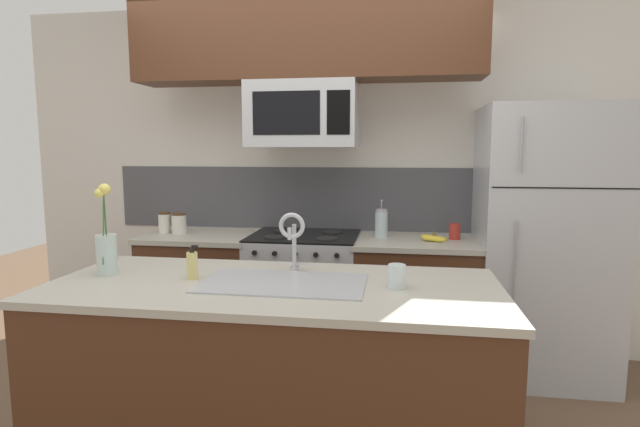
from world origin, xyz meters
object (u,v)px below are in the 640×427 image
drinking_glass (397,276)px  refrigerator (543,243)px  storage_jar_tall (164,223)px  dish_soap_bottle (192,265)px  flower_vase (107,248)px  microwave (303,115)px  banana_bunch (434,238)px  sink_faucet (293,234)px  coffee_tin (455,231)px  stove_range (304,297)px  french_press (381,223)px  storage_jar_medium (179,223)px

drinking_glass → refrigerator: bearing=52.6°
refrigerator → drinking_glass: refrigerator is taller
storage_jar_tall → dish_soap_bottle: size_ratio=0.94×
drinking_glass → flower_vase: flower_vase is taller
microwave → banana_bunch: (0.90, -0.04, -0.83)m
sink_faucet → flower_vase: size_ratio=0.67×
sink_faucet → dish_soap_bottle: (-0.45, -0.20, -0.13)m
coffee_tin → flower_vase: bearing=-145.0°
stove_range → sink_faucet: (0.14, -1.03, 0.65)m
refrigerator → coffee_tin: size_ratio=16.43×
french_press → microwave: bearing=-171.5°
storage_jar_medium → stove_range: bearing=1.6°
banana_bunch → flower_vase: (-1.66, -1.16, 0.11)m
microwave → dish_soap_bottle: 1.47m
stove_range → storage_jar_medium: size_ratio=6.07×
storage_jar_tall → flower_vase: flower_vase is taller
banana_bunch → coffee_tin: 0.19m
storage_jar_tall → banana_bunch: 1.95m
coffee_tin → stove_range: bearing=-177.3°
banana_bunch → dish_soap_bottle: bearing=-136.0°
stove_range → drinking_glass: drinking_glass is taller
storage_jar_tall → french_press: 1.60m
dish_soap_bottle → banana_bunch: bearing=44.0°
dish_soap_bottle → storage_jar_medium: bearing=117.1°
banana_bunch → storage_jar_tall: bearing=178.5°
storage_jar_medium → coffee_tin: bearing=2.2°
coffee_tin → banana_bunch: bearing=-143.2°
storage_jar_tall → dish_soap_bottle: 1.43m
storage_jar_tall → coffee_tin: bearing=1.6°
microwave → refrigerator: (1.62, 0.04, -0.86)m
stove_range → banana_bunch: banana_bunch is taller
stove_range → french_press: size_ratio=3.48×
storage_jar_tall → sink_faucet: 1.57m
microwave → french_press: 0.93m
storage_jar_tall → drinking_glass: (1.71, -1.23, -0.02)m
storage_jar_tall → drinking_glass: storage_jar_tall is taller
sink_faucet → dish_soap_bottle: 0.51m
refrigerator → storage_jar_medium: 2.55m
microwave → flower_vase: bearing=-122.5°
microwave → french_press: microwave is taller
storage_jar_tall → coffee_tin: (2.10, 0.06, -0.02)m
storage_jar_medium → drinking_glass: 2.00m
banana_bunch → flower_vase: flower_vase is taller
storage_jar_medium → coffee_tin: (1.98, 0.08, -0.02)m
microwave → storage_jar_tall: 1.31m
banana_bunch → storage_jar_medium: bearing=178.9°
flower_vase → storage_jar_medium: bearing=98.0°
dish_soap_bottle → flower_vase: bearing=178.1°
refrigerator → french_press: bearing=177.9°
microwave → flower_vase: microwave is taller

